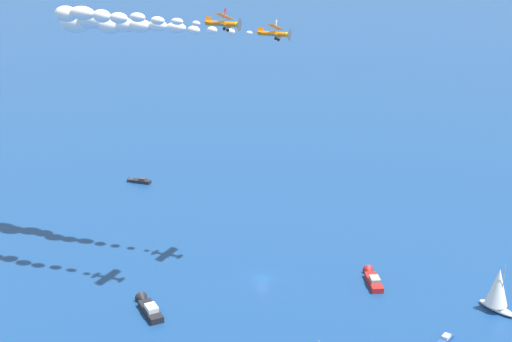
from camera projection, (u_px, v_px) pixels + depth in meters
The scene contains 12 objects.
ground_plane at pixel (262, 279), 160.35m from camera, with size 2000.00×2000.00×0.00m, color navy.
motorboat_near_centre at pixel (148, 307), 148.04m from camera, with size 10.40×5.32×2.92m.
motorboat_far_port at pixel (443, 342), 137.61m from camera, with size 4.80×5.21×1.64m.
motorboat_far_stbd at pixel (373, 279), 158.87m from camera, with size 9.50×3.25×2.70m.
motorboat_inshore at pixel (138, 181), 211.70m from camera, with size 4.70×6.81×1.97m.
sailboat_offshore at pixel (498, 289), 146.99m from camera, with size 8.11×6.05×10.32m.
biplane_lead at pixel (275, 33), 147.83m from camera, with size 7.08×7.09×3.98m.
wingwalker_lead at pixel (276, 22), 147.68m from camera, with size 1.31×0.79×1.51m.
smoke_trail_lead at pixel (111, 24), 158.93m from camera, with size 24.44×40.01×6.23m.
biplane_wingman at pixel (224, 23), 136.12m from camera, with size 7.08×7.09×3.98m.
wingwalker_wingman at pixel (225, 11), 135.96m from camera, with size 1.31×0.79×1.51m.
smoke_trail_wingman at pixel (95, 15), 144.34m from camera, with size 18.24×28.18×4.26m.
Camera 1 is at (138.81, -26.91, 79.09)m, focal length 52.67 mm.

